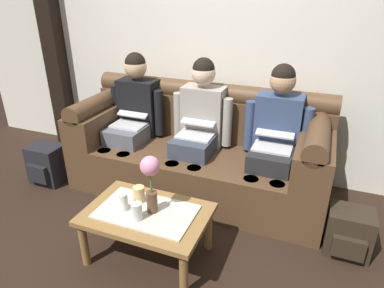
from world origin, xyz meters
TOP-DOWN VIEW (x-y plane):
  - ground_plane at (0.00, 0.00)m, footprint 14.00×14.00m
  - back_wall_patterned at (0.00, 1.70)m, footprint 6.00×0.12m
  - timber_pillar at (-1.89, 1.58)m, footprint 0.20×0.20m
  - couch at (-0.00, 1.17)m, footprint 2.29×0.88m
  - person_left at (-0.67, 1.17)m, footprint 0.56×0.67m
  - person_middle at (0.00, 1.17)m, footprint 0.56×0.67m
  - person_right at (0.67, 1.17)m, footprint 0.56×0.67m
  - coffee_table at (0.00, 0.15)m, footprint 0.84×0.56m
  - flower_vase at (0.04, 0.16)m, footprint 0.13×0.13m
  - cup_near_left at (-0.01, 0.05)m, footprint 0.07×0.07m
  - cup_near_right at (-0.15, 0.11)m, footprint 0.06×0.06m
  - cup_far_center at (-0.10, 0.23)m, footprint 0.08×0.08m
  - backpack_left at (-1.41, 0.70)m, footprint 0.32×0.29m
  - backpack_right at (1.32, 0.72)m, footprint 0.31×0.29m

SIDE VIEW (x-z plane):
  - ground_plane at x=0.00m, z-range 0.00..0.00m
  - backpack_right at x=1.32m, z-range 0.00..0.34m
  - backpack_left at x=-1.41m, z-range 0.00..0.38m
  - coffee_table at x=0.00m, z-range 0.14..0.53m
  - couch at x=0.00m, z-range -0.11..0.85m
  - cup_far_center at x=-0.10m, z-range 0.39..0.51m
  - cup_near_left at x=-0.01m, z-range 0.39..0.51m
  - cup_near_right at x=-0.15m, z-range 0.39..0.52m
  - person_left at x=-0.67m, z-range 0.05..1.27m
  - person_right at x=0.67m, z-range 0.05..1.27m
  - person_middle at x=0.00m, z-range 0.05..1.27m
  - flower_vase at x=0.04m, z-range 0.46..0.87m
  - back_wall_patterned at x=0.00m, z-range 0.00..2.90m
  - timber_pillar at x=-1.89m, z-range 0.00..2.90m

